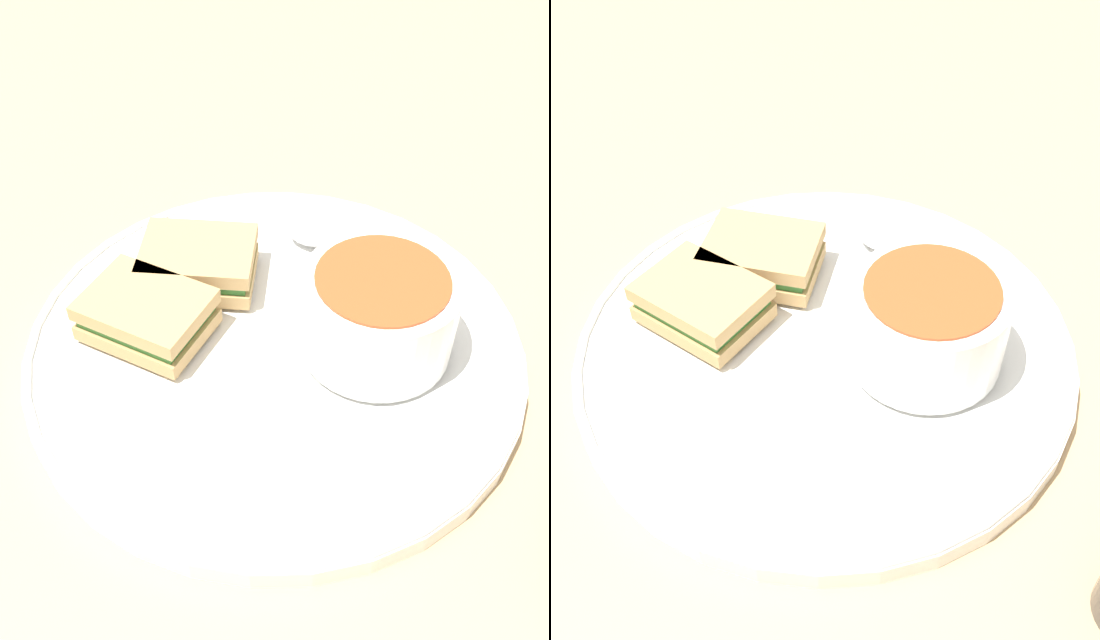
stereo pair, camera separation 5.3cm
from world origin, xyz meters
TOP-DOWN VIEW (x-y plane):
  - ground_plane at (0.00, 0.00)m, footprint 2.40×2.40m
  - plate at (0.00, 0.00)m, footprint 0.36×0.36m
  - soup_bowl at (0.04, -0.06)m, footprint 0.11×0.11m
  - spoon at (0.10, 0.04)m, footprint 0.02×0.12m
  - sandwich_half_near at (0.01, 0.09)m, footprint 0.10×0.11m
  - sandwich_half_far at (-0.05, 0.08)m, footprint 0.08×0.10m

SIDE VIEW (x-z plane):
  - ground_plane at x=0.00m, z-range 0.00..0.00m
  - plate at x=0.00m, z-range 0.00..0.02m
  - spoon at x=0.10m, z-range 0.02..0.03m
  - sandwich_half_near at x=0.01m, z-range 0.02..0.05m
  - sandwich_half_far at x=-0.05m, z-range 0.02..0.05m
  - soup_bowl at x=0.04m, z-range 0.02..0.08m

